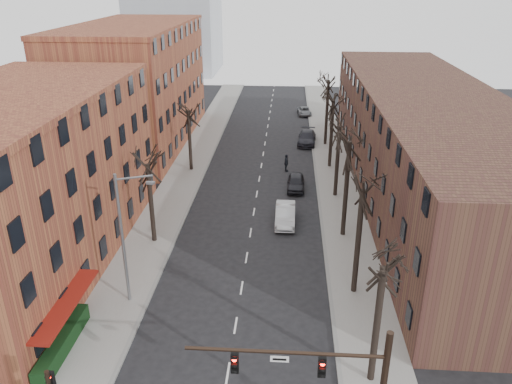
# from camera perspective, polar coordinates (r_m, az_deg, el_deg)

# --- Properties ---
(sidewalk_left) EXTENTS (4.00, 90.00, 0.15)m
(sidewalk_left) POSITION_cam_1_polar(r_m,az_deg,el_deg) (56.26, -7.61, 2.93)
(sidewalk_left) COLOR gray
(sidewalk_left) RESTS_ON ground
(sidewalk_right) EXTENTS (4.00, 90.00, 0.15)m
(sidewalk_right) POSITION_cam_1_polar(r_m,az_deg,el_deg) (55.43, 8.86, 2.53)
(sidewalk_right) COLOR gray
(sidewalk_right) RESTS_ON ground
(building_left_near) EXTENTS (12.00, 26.00, 12.00)m
(building_left_near) POSITION_cam_1_polar(r_m,az_deg,el_deg) (39.28, -25.25, 0.78)
(building_left_near) COLOR brown
(building_left_near) RESTS_ON ground
(building_left_far) EXTENTS (12.00, 28.00, 14.00)m
(building_left_far) POSITION_cam_1_polar(r_m,az_deg,el_deg) (64.72, -13.52, 11.61)
(building_left_far) COLOR brown
(building_left_far) RESTS_ON ground
(building_right) EXTENTS (12.00, 50.00, 10.00)m
(building_right) POSITION_cam_1_polar(r_m,az_deg,el_deg) (50.58, 18.74, 5.39)
(building_right) COLOR #4D3124
(building_right) RESTS_ON ground
(awning_left) EXTENTS (1.20, 7.00, 0.15)m
(awning_left) POSITION_cam_1_polar(r_m,az_deg,el_deg) (32.40, -20.18, -15.63)
(awning_left) COLOR maroon
(awning_left) RESTS_ON ground
(hedge) EXTENTS (0.80, 6.00, 1.00)m
(hedge) POSITION_cam_1_polar(r_m,az_deg,el_deg) (31.35, -21.25, -15.79)
(hedge) COLOR black
(hedge) RESTS_ON sidewalk_left
(tree_right_a) EXTENTS (5.20, 5.20, 10.00)m
(tree_right_a) POSITION_cam_1_polar(r_m,az_deg,el_deg) (28.89, 12.92, -20.22)
(tree_right_a) COLOR black
(tree_right_a) RESTS_ON ground
(tree_right_b) EXTENTS (5.20, 5.20, 10.80)m
(tree_right_b) POSITION_cam_1_polar(r_m,az_deg,el_deg) (35.04, 11.06, -11.18)
(tree_right_b) COLOR black
(tree_right_b) RESTS_ON ground
(tree_right_c) EXTENTS (5.20, 5.20, 11.60)m
(tree_right_c) POSITION_cam_1_polar(r_m,az_deg,el_deg) (41.82, 9.85, -4.94)
(tree_right_c) COLOR black
(tree_right_c) RESTS_ON ground
(tree_right_d) EXTENTS (5.20, 5.20, 10.00)m
(tree_right_d) POSITION_cam_1_polar(r_m,az_deg,el_deg) (48.97, 9.00, -0.47)
(tree_right_d) COLOR black
(tree_right_d) RESTS_ON ground
(tree_right_e) EXTENTS (5.20, 5.20, 10.80)m
(tree_right_e) POSITION_cam_1_polar(r_m,az_deg,el_deg) (56.35, 8.37, 2.83)
(tree_right_e) COLOR black
(tree_right_e) RESTS_ON ground
(tree_right_f) EXTENTS (5.20, 5.20, 11.60)m
(tree_right_f) POSITION_cam_1_polar(r_m,az_deg,el_deg) (63.88, 7.89, 5.37)
(tree_right_f) COLOR black
(tree_right_f) RESTS_ON ground
(tree_left_a) EXTENTS (5.20, 5.20, 9.50)m
(tree_left_a) POSITION_cam_1_polar(r_m,az_deg,el_deg) (41.17, -11.50, -5.56)
(tree_left_a) COLOR black
(tree_left_a) RESTS_ON ground
(tree_left_b) EXTENTS (5.20, 5.20, 9.50)m
(tree_left_b) POSITION_cam_1_polar(r_m,az_deg,el_deg) (55.29, -7.39, 2.48)
(tree_left_b) COLOR black
(tree_left_b) RESTS_ON ground
(streetlight) EXTENTS (2.45, 0.22, 9.03)m
(streetlight) POSITION_cam_1_polar(r_m,az_deg,el_deg) (31.96, -14.80, -4.68)
(streetlight) COLOR slate
(streetlight) RESTS_ON ground
(silver_sedan) EXTENTS (1.68, 4.76, 1.57)m
(silver_sedan) POSITION_cam_1_polar(r_m,az_deg,el_deg) (43.00, 3.37, -2.59)
(silver_sedan) COLOR #B4B7BC
(silver_sedan) RESTS_ON ground
(parked_car_near) EXTENTS (1.77, 4.23, 1.43)m
(parked_car_near) POSITION_cam_1_polar(r_m,az_deg,el_deg) (49.85, 4.57, 1.09)
(parked_car_near) COLOR black
(parked_car_near) RESTS_ON ground
(parked_car_mid) EXTENTS (2.58, 5.51, 1.55)m
(parked_car_mid) POSITION_cam_1_polar(r_m,az_deg,el_deg) (63.79, 5.84, 6.18)
(parked_car_mid) COLOR black
(parked_car_mid) RESTS_ON ground
(parked_car_far) EXTENTS (2.27, 4.26, 1.14)m
(parked_car_far) POSITION_cam_1_polar(r_m,az_deg,el_deg) (77.58, 5.55, 9.18)
(parked_car_far) COLOR slate
(parked_car_far) RESTS_ON ground
(pedestrian_crossing) EXTENTS (0.61, 1.19, 1.95)m
(pedestrian_crossing) POSITION_cam_1_polar(r_m,az_deg,el_deg) (54.25, 3.48, 3.32)
(pedestrian_crossing) COLOR black
(pedestrian_crossing) RESTS_ON ground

